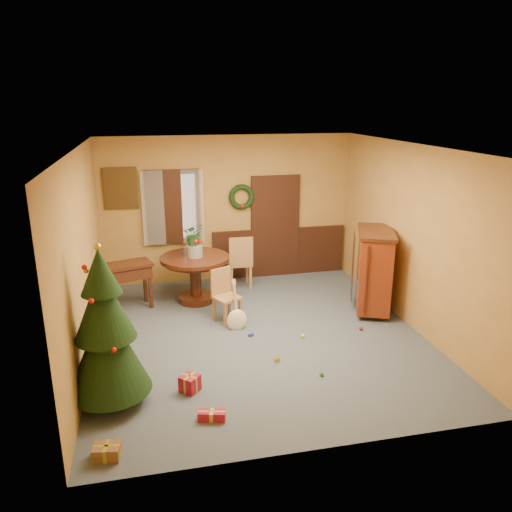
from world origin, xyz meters
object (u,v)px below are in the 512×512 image
object	(u,v)px
dining_table	(195,270)
christmas_tree	(106,331)
sideboard	(374,268)
writing_desk	(124,275)
chair_near	(224,293)

from	to	relation	value
dining_table	christmas_tree	distance (m)	3.31
sideboard	writing_desk	bearing A→B (deg)	166.86
chair_near	christmas_tree	xyz separation A→B (m)	(-1.72, -2.09, 0.49)
christmas_tree	sideboard	size ratio (longest dim) A/B	1.40
chair_near	sideboard	distance (m)	2.60
writing_desk	christmas_tree	bearing A→B (deg)	-91.93
writing_desk	sideboard	distance (m)	4.32
chair_near	writing_desk	size ratio (longest dim) A/B	0.85
chair_near	writing_desk	world-z (taller)	chair_near
writing_desk	chair_near	bearing A→B (deg)	-26.62
chair_near	writing_desk	xyz separation A→B (m)	(-1.63, 0.81, 0.16)
christmas_tree	writing_desk	distance (m)	2.93
chair_near	christmas_tree	size ratio (longest dim) A/B	0.44
dining_table	christmas_tree	world-z (taller)	christmas_tree
christmas_tree	sideboard	xyz separation A→B (m)	(4.30, 1.92, -0.19)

